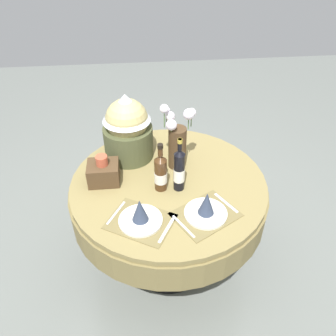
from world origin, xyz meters
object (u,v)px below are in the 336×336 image
object	(u,v)px
dining_table	(168,198)
gift_tub_back_left	(127,125)
flower_vase	(177,140)
wine_bottle_centre	(161,172)
wine_bottle_right	(179,170)
woven_basket_side_left	(103,172)
place_setting_right	(206,209)
place_setting_left	(140,216)

from	to	relation	value
dining_table	gift_tub_back_left	distance (m)	0.54
flower_vase	wine_bottle_centre	distance (m)	0.26
flower_vase	wine_bottle_centre	size ratio (longest dim) A/B	1.36
wine_bottle_right	gift_tub_back_left	distance (m)	0.48
gift_tub_back_left	woven_basket_side_left	xyz separation A→B (m)	(-0.16, -0.26, -0.17)
flower_vase	place_setting_right	bearing A→B (deg)	-77.17
place_setting_left	flower_vase	size ratio (longest dim) A/B	0.97
dining_table	flower_vase	bearing A→B (deg)	66.01
dining_table	wine_bottle_right	size ratio (longest dim) A/B	3.50
wine_bottle_right	woven_basket_side_left	bearing A→B (deg)	166.15
place_setting_left	flower_vase	bearing A→B (deg)	62.14
place_setting_right	gift_tub_back_left	distance (m)	0.76
place_setting_right	flower_vase	size ratio (longest dim) A/B	0.97
dining_table	wine_bottle_right	bearing A→B (deg)	-51.87
wine_bottle_centre	place_setting_left	bearing A→B (deg)	-116.61
dining_table	flower_vase	distance (m)	0.38
wine_bottle_centre	gift_tub_back_left	xyz separation A→B (m)	(-0.18, 0.36, 0.12)
flower_vase	woven_basket_side_left	bearing A→B (deg)	-165.92
place_setting_left	place_setting_right	distance (m)	0.36
dining_table	gift_tub_back_left	xyz separation A→B (m)	(-0.24, 0.30, 0.38)
place_setting_left	wine_bottle_centre	world-z (taller)	wine_bottle_centre
flower_vase	wine_bottle_centre	xyz separation A→B (m)	(-0.12, -0.22, -0.07)
gift_tub_back_left	dining_table	bearing A→B (deg)	-51.67
wine_bottle_centre	woven_basket_side_left	distance (m)	0.36
place_setting_right	flower_vase	world-z (taller)	flower_vase
place_setting_right	gift_tub_back_left	bearing A→B (deg)	124.16
flower_vase	wine_bottle_right	xyz separation A→B (m)	(-0.01, -0.23, -0.06)
place_setting_left	woven_basket_side_left	world-z (taller)	woven_basket_side_left
woven_basket_side_left	place_setting_right	bearing A→B (deg)	-31.43
place_setting_right	wine_bottle_right	xyz separation A→B (m)	(-0.12, 0.24, 0.09)
woven_basket_side_left	wine_bottle_right	bearing A→B (deg)	-13.85
place_setting_left	place_setting_right	bearing A→B (deg)	2.60
woven_basket_side_left	gift_tub_back_left	bearing A→B (deg)	58.50
gift_tub_back_left	woven_basket_side_left	world-z (taller)	gift_tub_back_left
gift_tub_back_left	wine_bottle_centre	bearing A→B (deg)	-62.84
wine_bottle_centre	wine_bottle_right	bearing A→B (deg)	-5.67
wine_bottle_right	gift_tub_back_left	bearing A→B (deg)	128.29
place_setting_left	wine_bottle_right	size ratio (longest dim) A/B	1.19
woven_basket_side_left	dining_table	bearing A→B (deg)	-5.84
place_setting_left	wine_bottle_centre	distance (m)	0.31
gift_tub_back_left	place_setting_left	bearing A→B (deg)	-85.27
place_setting_right	flower_vase	distance (m)	0.50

